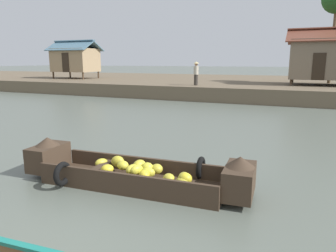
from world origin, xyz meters
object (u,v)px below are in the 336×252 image
stilt_house_mid_left (319,58)px  banana_boat (135,172)px  vendor_person (196,72)px  stilt_house_left (75,59)px

stilt_house_mid_left → banana_boat: bearing=-101.7°
banana_boat → vendor_person: size_ratio=3.07×
stilt_house_mid_left → vendor_person: bearing=-154.2°
banana_boat → stilt_house_left: bearing=131.9°
banana_boat → stilt_house_left: (-17.73, 19.79, 2.52)m
banana_boat → stilt_house_left: 26.69m
stilt_house_left → stilt_house_mid_left: (21.79, -0.17, 0.03)m
stilt_house_left → vendor_person: 14.47m
stilt_house_left → vendor_person: stilt_house_left is taller
banana_boat → vendor_person: vendor_person is taller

